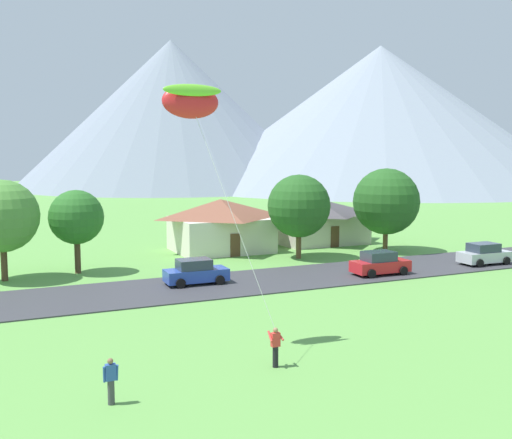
{
  "coord_description": "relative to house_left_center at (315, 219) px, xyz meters",
  "views": [
    {
      "loc": [
        -10.98,
        -7.49,
        8.77
      ],
      "look_at": [
        0.35,
        17.65,
        5.72
      ],
      "focal_mm": 41.8,
      "sensor_mm": 36.0,
      "label": 1
    }
  ],
  "objects": [
    {
      "name": "watcher_person",
      "position": [
        -25.99,
        -31.03,
        -1.4
      ],
      "size": [
        0.56,
        0.24,
        1.68
      ],
      "color": "#3D3D42",
      "rests_on": "ground"
    },
    {
      "name": "house_left_center",
      "position": [
        0.0,
        0.0,
        0.0
      ],
      "size": [
        8.99,
        8.32,
        4.39
      ],
      "color": "beige",
      "rests_on": "ground"
    },
    {
      "name": "tree_far_right",
      "position": [
        -28.83,
        -7.25,
        2.24
      ],
      "size": [
        5.01,
        5.01,
        7.03
      ],
      "color": "#4C3823",
      "rests_on": "ground"
    },
    {
      "name": "parked_car_silver_mid_east",
      "position": [
        5.96,
        -16.5,
        -1.41
      ],
      "size": [
        4.25,
        2.17,
        1.68
      ],
      "color": "#B7BCC1",
      "rests_on": "road_strip"
    },
    {
      "name": "parked_car_red_mid_west",
      "position": [
        -3.99,
        -16.43,
        -1.41
      ],
      "size": [
        4.25,
        2.18,
        1.68
      ],
      "color": "red",
      "rests_on": "road_strip"
    },
    {
      "name": "mountain_east_ridge",
      "position": [
        63.76,
        77.87,
        15.91
      ],
      "size": [
        100.69,
        100.69,
        36.37
      ],
      "primitive_type": "cone",
      "color": "gray",
      "rests_on": "ground"
    },
    {
      "name": "mountain_central_ridge",
      "position": [
        15.27,
        102.18,
        16.84
      ],
      "size": [
        80.37,
        80.37,
        38.23
      ],
      "primitive_type": "cone",
      "color": "gray",
      "rests_on": "ground"
    },
    {
      "name": "house_right_center",
      "position": [
        -10.58,
        -1.45,
        0.17
      ],
      "size": [
        8.79,
        7.46,
        4.71
      ],
      "color": "beige",
      "rests_on": "ground"
    },
    {
      "name": "tree_near_left",
      "position": [
        -5.99,
        -7.76,
        2.15
      ],
      "size": [
        5.27,
        5.27,
        7.07
      ],
      "color": "brown",
      "rests_on": "ground"
    },
    {
      "name": "parked_car_blue_east_end",
      "position": [
        -17.16,
        -13.95,
        -1.41
      ],
      "size": [
        4.23,
        2.15,
        1.68
      ],
      "color": "#2847A8",
      "rests_on": "road_strip"
    },
    {
      "name": "road_strip",
      "position": [
        -18.62,
        -14.76,
        -2.23
      ],
      "size": [
        160.0,
        7.49,
        0.08
      ],
      "primitive_type": "cube",
      "color": "#38383D",
      "rests_on": "ground"
    },
    {
      "name": "tree_left_of_center",
      "position": [
        2.86,
        -7.8,
        2.25
      ],
      "size": [
        5.94,
        5.94,
        7.5
      ],
      "color": "brown",
      "rests_on": "ground"
    },
    {
      "name": "kite_flyer_with_kite",
      "position": [
        -21.29,
        -26.33,
        8.48
      ],
      "size": [
        3.89,
        4.78,
        11.87
      ],
      "color": "black",
      "rests_on": "ground"
    },
    {
      "name": "tree_near_right",
      "position": [
        -23.82,
        -6.62,
        1.87
      ],
      "size": [
        3.98,
        3.98,
        6.16
      ],
      "color": "#4C3823",
      "rests_on": "ground"
    }
  ]
}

